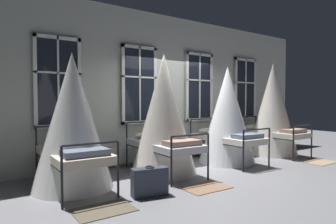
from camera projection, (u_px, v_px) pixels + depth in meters
ground at (197, 167)px, 6.55m from camera, size 20.21×20.21×0.00m
back_wall_with_windows at (169, 88)px, 7.41m from camera, size 9.73×0.10×3.60m
window_bank at (172, 118)px, 7.34m from camera, size 6.40×0.10×2.69m
cot_first at (73, 123)px, 4.91m from camera, size 1.35×1.82×2.29m
cot_second at (164, 115)px, 5.95m from camera, size 1.35×1.84×2.44m
cot_third at (227, 116)px, 7.00m from camera, size 1.35×1.84×2.30m
cot_fourth at (273, 110)px, 8.08m from camera, size 1.35×1.83×2.53m
rug_first at (103, 210)px, 3.94m from camera, size 0.80×0.57×0.01m
rug_second at (205, 187)px, 4.97m from camera, size 0.81×0.57×0.01m
rug_fourth at (319, 162)px, 7.03m from camera, size 0.80×0.57×0.01m
suitcase_dark at (150, 182)px, 4.53m from camera, size 0.59×0.31×0.47m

